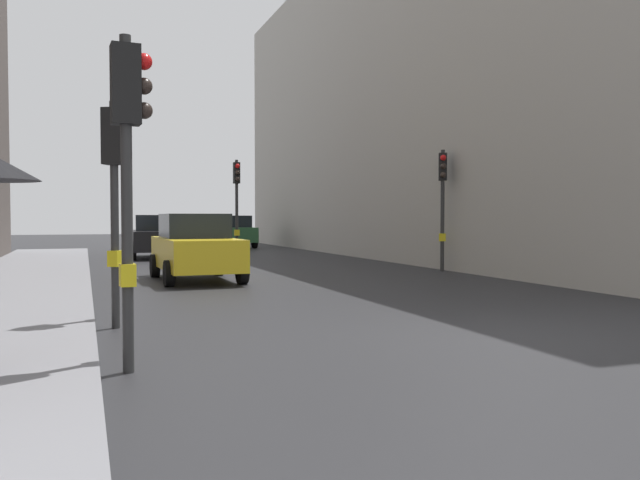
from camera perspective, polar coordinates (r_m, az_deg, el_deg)
ground_plane at (r=9.41m, az=15.66°, el=-8.28°), size 120.00×120.00×0.00m
sidewalk_kerb at (r=13.69m, az=-25.85°, el=-4.86°), size 3.11×40.00×0.16m
building_facade_right at (r=30.79m, az=13.50°, el=11.63°), size 12.00×33.59×13.70m
traffic_light_near_left at (r=7.28m, az=-16.41°, el=8.30°), size 0.44×0.26×3.59m
traffic_light_far_median at (r=26.33m, az=-7.29°, el=4.30°), size 0.25×0.43×3.96m
traffic_light_mid_street at (r=20.40m, az=10.68°, el=4.53°), size 0.35×0.45×3.74m
traffic_light_near_right at (r=10.22m, az=-17.44°, el=5.69°), size 0.45×0.36×3.39m
car_green_estate at (r=36.25m, az=-7.71°, el=0.73°), size 2.20×4.29×1.76m
car_yellow_taxi at (r=17.53m, az=-10.83°, el=-0.62°), size 2.10×4.24×1.76m
car_dark_suv at (r=27.65m, az=-14.16°, el=0.30°), size 2.24×4.31×1.76m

